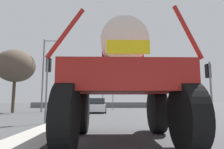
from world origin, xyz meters
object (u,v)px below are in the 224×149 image
at_px(traffic_signal_near_right, 209,78).
at_px(traffic_signal_far_right, 103,91).
at_px(oversize_sprayer, 122,84).
at_px(streetlight_far_left, 45,71).
at_px(traffic_signal_near_left, 48,74).
at_px(traffic_signal_far_left, 113,90).
at_px(bare_tree_left, 15,66).
at_px(sedan_ahead, 97,106).

relative_size(traffic_signal_near_right, traffic_signal_far_right, 1.06).
bearing_deg(traffic_signal_far_right, traffic_signal_near_right, -65.38).
distance_m(oversize_sprayer, streetlight_far_left, 17.10).
height_order(traffic_signal_near_left, traffic_signal_near_right, traffic_signal_near_left).
relative_size(traffic_signal_far_left, bare_tree_left, 0.55).
bearing_deg(traffic_signal_near_right, bare_tree_left, 150.11).
distance_m(streetlight_far_left, bare_tree_left, 3.02).
height_order(traffic_signal_near_right, streetlight_far_left, streetlight_far_left).
xyz_separation_m(traffic_signal_far_right, streetlight_far_left, (-6.36, -4.92, 2.09)).
distance_m(oversize_sprayer, traffic_signal_far_left, 19.94).
xyz_separation_m(traffic_signal_far_right, bare_tree_left, (-9.22, -5.82, 2.47)).
bearing_deg(traffic_signal_near_left, traffic_signal_far_right, 79.78).
bearing_deg(oversize_sprayer, streetlight_far_left, 26.46).
height_order(traffic_signal_far_left, traffic_signal_far_right, traffic_signal_far_left).
xyz_separation_m(oversize_sprayer, bare_tree_left, (-10.62, 14.11, 3.03)).
relative_size(traffic_signal_far_right, streetlight_far_left, 0.42).
xyz_separation_m(sedan_ahead, traffic_signal_near_left, (-2.35, -9.56, 2.17)).
xyz_separation_m(oversize_sprayer, sedan_ahead, (-1.77, 14.39, -1.21)).
bearing_deg(sedan_ahead, oversize_sprayer, -174.97).
bearing_deg(traffic_signal_near_left, sedan_ahead, 76.18).
relative_size(sedan_ahead, traffic_signal_far_right, 1.22).
relative_size(oversize_sprayer, sedan_ahead, 1.21).
relative_size(traffic_signal_near_left, traffic_signal_far_right, 1.16).
distance_m(oversize_sprayer, sedan_ahead, 14.55).
bearing_deg(traffic_signal_near_right, traffic_signal_far_left, 110.09).
bearing_deg(traffic_signal_far_left, traffic_signal_near_right, -69.91).
bearing_deg(traffic_signal_near_right, oversize_sprayer, -138.76).
height_order(traffic_signal_near_left, traffic_signal_far_right, traffic_signal_near_left).
xyz_separation_m(traffic_signal_near_left, traffic_signal_far_left, (4.12, 15.10, -0.21)).
height_order(sedan_ahead, traffic_signal_far_right, traffic_signal_far_right).
relative_size(oversize_sprayer, bare_tree_left, 0.75).
distance_m(sedan_ahead, traffic_signal_far_left, 6.13).
distance_m(sedan_ahead, traffic_signal_near_left, 10.08).
bearing_deg(streetlight_far_left, traffic_signal_far_left, 32.39).
bearing_deg(traffic_signal_far_right, traffic_signal_far_left, -0.18).
height_order(sedan_ahead, streetlight_far_left, streetlight_far_left).
distance_m(traffic_signal_near_right, bare_tree_left, 18.75).
height_order(traffic_signal_far_left, bare_tree_left, bare_tree_left).
distance_m(sedan_ahead, traffic_signal_far_right, 5.82).
bearing_deg(streetlight_far_left, traffic_signal_near_left, -70.34).
xyz_separation_m(streetlight_far_left, bare_tree_left, (-2.86, -0.90, 0.38)).
bearing_deg(traffic_signal_near_left, traffic_signal_far_left, 74.74).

